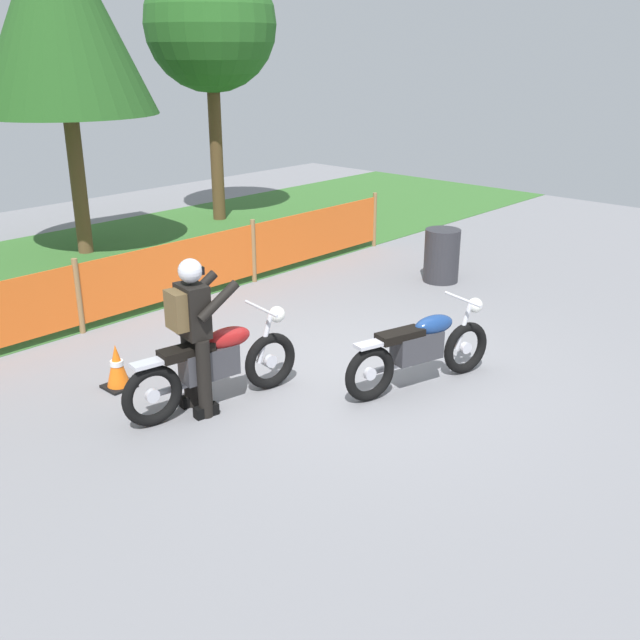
% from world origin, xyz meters
% --- Properties ---
extents(ground, '(24.00, 24.00, 0.02)m').
position_xyz_m(ground, '(0.00, 0.00, -0.01)').
color(ground, gray).
extents(grass_verge, '(24.00, 5.72, 0.01)m').
position_xyz_m(grass_verge, '(0.00, 6.42, 0.01)').
color(grass_verge, '#386B2D').
rests_on(grass_verge, ground).
extents(barrier_fence, '(9.61, 0.08, 1.05)m').
position_xyz_m(barrier_fence, '(0.00, 3.56, 0.54)').
color(barrier_fence, olive).
rests_on(barrier_fence, ground).
extents(tree_near_left, '(3.14, 3.14, 6.03)m').
position_xyz_m(tree_near_left, '(0.67, 7.28, 4.27)').
color(tree_near_left, brown).
rests_on(tree_near_left, ground).
extents(tree_near_right, '(2.76, 2.76, 5.50)m').
position_xyz_m(tree_near_right, '(4.26, 7.64, 4.09)').
color(tree_near_right, brown).
rests_on(tree_near_right, ground).
extents(motorcycle_lead, '(1.99, 0.79, 0.96)m').
position_xyz_m(motorcycle_lead, '(0.17, -0.80, 0.47)').
color(motorcycle_lead, black).
rests_on(motorcycle_lead, ground).
extents(motorcycle_trailing, '(2.10, 0.70, 1.00)m').
position_xyz_m(motorcycle_trailing, '(-1.73, 0.54, 0.48)').
color(motorcycle_trailing, black).
rests_on(motorcycle_trailing, ground).
extents(rider_trailing, '(0.73, 0.61, 1.69)m').
position_xyz_m(rider_trailing, '(-1.95, 0.58, 0.95)').
color(rider_trailing, black).
rests_on(rider_trailing, ground).
extents(traffic_cone, '(0.32, 0.32, 0.53)m').
position_xyz_m(traffic_cone, '(-2.21, 1.70, 0.26)').
color(traffic_cone, black).
rests_on(traffic_cone, ground).
extents(spare_drum, '(0.58, 0.58, 0.88)m').
position_xyz_m(spare_drum, '(3.72, 1.29, 0.44)').
color(spare_drum, '#2D2D33').
rests_on(spare_drum, ground).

